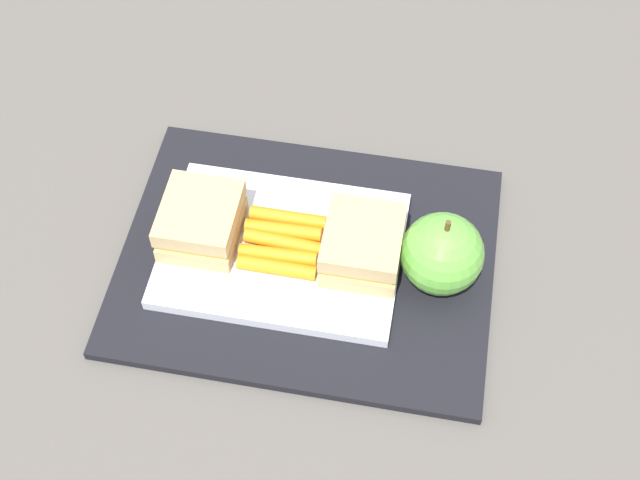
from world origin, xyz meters
name	(u,v)px	position (x,y,z in m)	size (l,w,h in m)	color
ground_plane	(307,262)	(0.00, 0.00, 0.00)	(2.40, 2.40, 0.00)	#56514C
lunchbag_mat	(307,260)	(0.00, 0.00, 0.01)	(0.36, 0.28, 0.01)	black
food_tray	(282,250)	(-0.03, 0.00, 0.02)	(0.23, 0.17, 0.01)	white
sandwich_half_left	(201,221)	(-0.10, 0.00, 0.04)	(0.07, 0.08, 0.04)	tan
sandwich_half_right	(363,245)	(0.05, 0.00, 0.04)	(0.07, 0.08, 0.04)	tan
carrot_sticks_bundle	(282,242)	(-0.02, 0.00, 0.03)	(0.08, 0.07, 0.02)	orange
apple	(442,257)	(0.13, 0.00, 0.05)	(0.08, 0.08, 0.09)	#66B742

